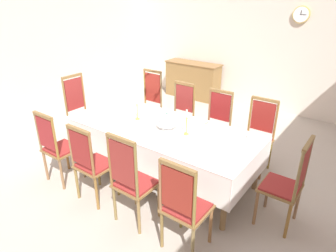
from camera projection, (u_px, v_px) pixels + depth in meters
ground at (171, 167)px, 4.65m from camera, size 6.48×6.74×0.04m
back_wall at (262, 36)px, 6.47m from camera, size 6.48×0.08×3.28m
left_wall at (36, 41)px, 5.75m from camera, size 0.08×6.74×3.28m
dining_table at (161, 131)px, 4.16m from camera, size 2.74×1.17×0.78m
tablecloth at (161, 133)px, 4.18m from camera, size 2.76×1.19×0.42m
chair_south_a at (57, 146)px, 4.06m from camera, size 0.44×0.42×1.08m
chair_north_a at (149, 103)px, 5.50m from camera, size 0.44×0.42×1.22m
chair_south_b at (91, 162)px, 3.68m from camera, size 0.44×0.42×1.08m
chair_north_b at (180, 114)px, 5.12m from camera, size 0.44×0.42×1.11m
chair_south_c at (132, 179)px, 3.29m from camera, size 0.44×0.42×1.17m
chair_north_c at (216, 123)px, 4.75m from camera, size 0.44×0.42×1.10m
chair_south_d at (184, 205)px, 2.92m from camera, size 0.44×0.42×1.10m
chair_north_d at (258, 135)px, 4.37m from camera, size 0.44×0.42×1.11m
chair_head_west at (81, 110)px, 5.17m from camera, size 0.42×0.44×1.23m
chair_head_east at (288, 183)px, 3.25m from camera, size 0.42×0.44×1.13m
soup_tureen at (167, 121)px, 4.03m from camera, size 0.29×0.29×0.23m
candlestick_west at (137, 111)px, 4.31m from camera, size 0.07×0.07×0.35m
candlestick_east at (186, 125)px, 3.84m from camera, size 0.07×0.07×0.35m
bowl_near_left at (86, 117)px, 4.38m from camera, size 0.15×0.15×0.04m
bowl_near_right at (198, 121)px, 4.26m from camera, size 0.17×0.17×0.03m
bowl_far_left at (254, 137)px, 3.77m from camera, size 0.18×0.18×0.04m
bowl_far_right at (159, 144)px, 3.61m from camera, size 0.19×0.19×0.04m
spoon_primary at (82, 116)px, 4.47m from camera, size 0.05×0.18×0.01m
spoon_secondary at (206, 123)px, 4.22m from camera, size 0.05×0.18×0.01m
sideboard at (193, 80)px, 7.57m from camera, size 1.44×0.48×0.90m
mounted_clock at (301, 15)px, 5.82m from camera, size 0.33×0.06×0.33m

